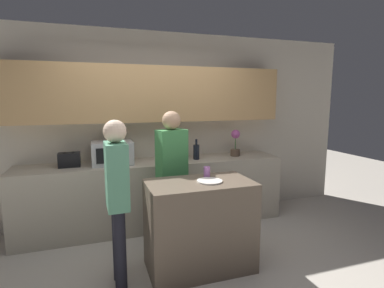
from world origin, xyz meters
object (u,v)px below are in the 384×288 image
at_px(toaster, 69,160).
at_px(bottle_2, 196,152).
at_px(bottle_0, 179,151).
at_px(microwave, 112,153).
at_px(bottle_1, 186,150).
at_px(person_left, 117,190).
at_px(cup_0, 207,172).
at_px(potted_plant, 235,143).
at_px(plate_on_island, 210,181).
at_px(person_center, 172,168).

height_order(toaster, bottle_2, bottle_2).
bearing_deg(bottle_2, bottle_0, 156.91).
bearing_deg(microwave, bottle_1, 4.10).
relative_size(toaster, person_left, 0.16).
height_order(microwave, bottle_1, bottle_1).
height_order(microwave, bottle_2, microwave).
xyz_separation_m(toaster, cup_0, (1.44, -1.06, -0.02)).
relative_size(potted_plant, cup_0, 3.60).
distance_m(microwave, toaster, 0.53).
relative_size(bottle_2, cup_0, 2.63).
xyz_separation_m(bottle_1, person_left, (-1.07, -1.32, -0.11)).
bearing_deg(person_left, cup_0, 99.32).
bearing_deg(bottle_2, plate_on_island, -102.94).
distance_m(microwave, person_center, 0.92).
distance_m(toaster, person_center, 1.33).
bearing_deg(bottle_1, microwave, -175.90).
distance_m(potted_plant, person_left, 2.22).
bearing_deg(microwave, bottle_2, -2.67).
bearing_deg(person_left, bottle_2, 133.67).
xyz_separation_m(toaster, bottle_1, (1.56, 0.07, 0.03)).
xyz_separation_m(microwave, person_center, (0.63, -0.66, -0.10)).
distance_m(toaster, potted_plant, 2.31).
height_order(bottle_0, person_left, person_left).
bearing_deg(toaster, plate_on_island, -42.07).
relative_size(bottle_2, person_center, 0.18).
xyz_separation_m(bottle_1, bottle_2, (0.11, -0.13, -0.01)).
xyz_separation_m(bottle_2, person_left, (-1.19, -1.19, -0.09)).
relative_size(plate_on_island, person_center, 0.16).
relative_size(bottle_1, person_center, 0.20).
relative_size(microwave, bottle_1, 1.61).
height_order(toaster, person_center, person_center).
xyz_separation_m(microwave, person_left, (-0.04, -1.24, -0.13)).
bearing_deg(bottle_0, potted_plant, -2.84).
bearing_deg(person_center, plate_on_island, 97.37).
bearing_deg(person_center, person_left, 26.52).
height_order(potted_plant, bottle_1, potted_plant).
xyz_separation_m(toaster, potted_plant, (2.31, -0.00, 0.11)).
xyz_separation_m(bottle_0, bottle_2, (0.23, -0.10, -0.01)).
height_order(bottle_2, plate_on_island, bottle_2).
distance_m(bottle_0, plate_on_island, 1.31).
bearing_deg(toaster, bottle_0, 1.71).
xyz_separation_m(potted_plant, person_center, (-1.15, -0.66, -0.15)).
distance_m(bottle_0, cup_0, 1.11).
height_order(bottle_0, person_center, person_center).
distance_m(person_left, person_center, 0.89).
xyz_separation_m(bottle_2, plate_on_island, (-0.28, -1.20, -0.08)).
height_order(person_left, person_center, person_center).
bearing_deg(microwave, person_center, -46.35).
relative_size(bottle_0, bottle_2, 1.10).
bearing_deg(bottle_2, person_center, -130.27).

